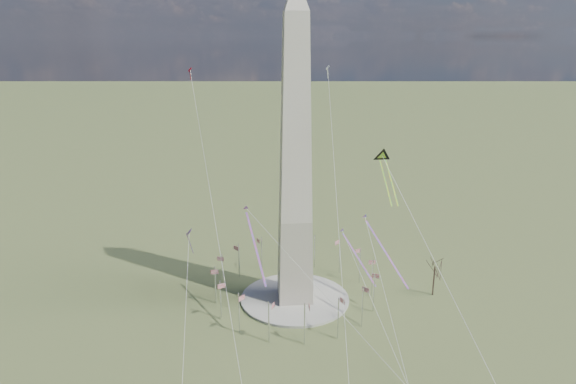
{
  "coord_description": "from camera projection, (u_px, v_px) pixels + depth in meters",
  "views": [
    {
      "loc": [
        -16.17,
        -152.23,
        83.97
      ],
      "look_at": [
        -2.29,
        0.0,
        37.51
      ],
      "focal_mm": 32.0,
      "sensor_mm": 36.0,
      "label": 1
    }
  ],
  "objects": [
    {
      "name": "flagpole_ring",
      "position": [
        295.0,
        280.0,
        168.76
      ],
      "size": [
        54.4,
        54.4,
        13.0
      ],
      "color": "silver",
      "rests_on": "ground"
    },
    {
      "name": "kite_delta_black",
      "position": [
        383.0,
        159.0,
        175.93
      ],
      "size": [
        6.97,
        18.86,
        15.78
      ],
      "rotation": [
        0.0,
        0.0,
        3.15
      ],
      "color": "black",
      "rests_on": "ground"
    },
    {
      "name": "kite_streamer_left",
      "position": [
        379.0,
        240.0,
        154.77
      ],
      "size": [
        9.74,
        21.82,
        15.76
      ],
      "rotation": [
        0.0,
        0.0,
        3.52
      ],
      "color": "red",
      "rests_on": "ground"
    },
    {
      "name": "ground",
      "position": [
        295.0,
        299.0,
        170.87
      ],
      "size": [
        2000.0,
        2000.0,
        0.0
      ],
      "primitive_type": "plane",
      "color": "#445329",
      "rests_on": "ground"
    },
    {
      "name": "washington_monument",
      "position": [
        295.0,
        159.0,
        156.93
      ],
      "size": [
        15.56,
        15.56,
        100.0
      ],
      "color": "#B2AE95",
      "rests_on": "plaza"
    },
    {
      "name": "plaza",
      "position": [
        295.0,
        298.0,
        170.76
      ],
      "size": [
        36.0,
        36.0,
        0.8
      ],
      "primitive_type": "cylinder",
      "color": "#A5A297",
      "rests_on": "ground"
    },
    {
      "name": "kite_streamer_right",
      "position": [
        354.0,
        250.0,
        171.9
      ],
      "size": [
        9.21,
        18.62,
        13.64
      ],
      "rotation": [
        0.0,
        0.0,
        3.56
      ],
      "color": "red",
      "rests_on": "ground"
    },
    {
      "name": "kite_small_white",
      "position": [
        328.0,
        69.0,
        190.87
      ],
      "size": [
        1.37,
        2.23,
        5.09
      ],
      "rotation": [
        0.0,
        0.0,
        2.74
      ],
      "color": "white",
      "rests_on": "ground"
    },
    {
      "name": "kite_streamer_mid",
      "position": [
        252.0,
        233.0,
        153.61
      ],
      "size": [
        6.4,
        23.85,
        16.55
      ],
      "rotation": [
        0.0,
        0.0,
        3.35
      ],
      "color": "red",
      "rests_on": "ground"
    },
    {
      "name": "kite_small_red",
      "position": [
        190.0,
        71.0,
        184.89
      ],
      "size": [
        1.49,
        1.79,
        4.76
      ],
      "rotation": [
        0.0,
        0.0,
        2.99
      ],
      "color": "red",
      "rests_on": "ground"
    },
    {
      "name": "kite_diamond_purple",
      "position": [
        189.0,
        235.0,
        167.0
      ],
      "size": [
        2.01,
        3.09,
        9.38
      ],
      "rotation": [
        0.0,
        0.0,
        2.58
      ],
      "color": "#4C1B7C",
      "rests_on": "ground"
    },
    {
      "name": "tree_near",
      "position": [
        435.0,
        265.0,
        170.67
      ],
      "size": [
        8.95,
        8.95,
        15.66
      ],
      "color": "#412E27",
      "rests_on": "ground"
    }
  ]
}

